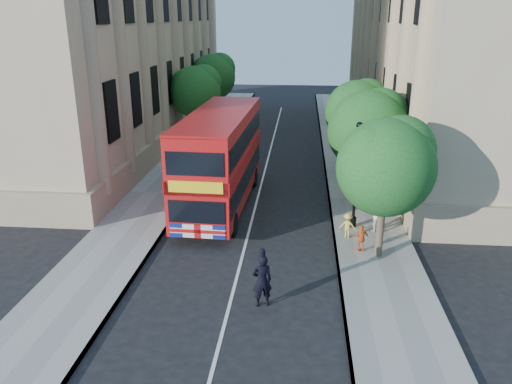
% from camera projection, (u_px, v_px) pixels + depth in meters
% --- Properties ---
extents(ground, '(120.00, 120.00, 0.00)m').
position_uv_depth(ground, '(234.00, 287.00, 19.10)').
color(ground, black).
rests_on(ground, ground).
extents(pavement_right, '(3.50, 80.00, 0.12)m').
position_uv_depth(pavement_right, '(360.00, 200.00, 27.97)').
color(pavement_right, gray).
rests_on(pavement_right, ground).
extents(pavement_left, '(3.50, 80.00, 0.12)m').
position_uv_depth(pavement_left, '(159.00, 193.00, 28.97)').
color(pavement_left, gray).
rests_on(pavement_left, ground).
extents(building_right, '(12.00, 38.00, 18.00)m').
position_uv_depth(building_right, '(457.00, 27.00, 37.44)').
color(building_right, tan).
rests_on(building_right, ground).
extents(building_left, '(12.00, 38.00, 18.00)m').
position_uv_depth(building_left, '(102.00, 27.00, 39.86)').
color(building_left, tan).
rests_on(building_left, ground).
extents(tree_right_near, '(4.00, 4.00, 6.08)m').
position_uv_depth(tree_right_near, '(387.00, 162.00, 20.02)').
color(tree_right_near, '#473828').
rests_on(tree_right_near, ground).
extents(tree_right_mid, '(4.20, 4.20, 6.37)m').
position_uv_depth(tree_right_mid, '(369.00, 126.00, 25.59)').
color(tree_right_mid, '#473828').
rests_on(tree_right_mid, ground).
extents(tree_right_far, '(4.00, 4.00, 6.15)m').
position_uv_depth(tree_right_far, '(358.00, 109.00, 31.27)').
color(tree_right_far, '#473828').
rests_on(tree_right_far, ground).
extents(tree_left_far, '(4.00, 4.00, 6.30)m').
position_uv_depth(tree_left_far, '(196.00, 89.00, 38.84)').
color(tree_left_far, '#473828').
rests_on(tree_left_far, ground).
extents(tree_left_back, '(4.20, 4.20, 6.65)m').
position_uv_depth(tree_left_back, '(213.00, 74.00, 46.26)').
color(tree_left_back, '#473828').
rests_on(tree_left_back, ground).
extents(lamp_post, '(0.32, 0.32, 5.16)m').
position_uv_depth(lamp_post, '(356.00, 180.00, 23.46)').
color(lamp_post, black).
rests_on(lamp_post, pavement_right).
extents(double_decker_bus, '(3.28, 10.96, 5.02)m').
position_uv_depth(double_decker_bus, '(221.00, 157.00, 26.34)').
color(double_decker_bus, '#A70B0C').
rests_on(double_decker_bus, ground).
extents(box_van, '(1.95, 4.64, 2.64)m').
position_uv_depth(box_van, '(215.00, 162.00, 30.71)').
color(box_van, black).
rests_on(box_van, ground).
extents(police_constable, '(0.84, 0.68, 1.98)m').
position_uv_depth(police_constable, '(262.00, 281.00, 17.54)').
color(police_constable, black).
rests_on(police_constable, ground).
extents(woman_pedestrian, '(0.89, 0.72, 1.72)m').
position_uv_depth(woman_pedestrian, '(377.00, 214.00, 23.50)').
color(woman_pedestrian, silver).
rests_on(woman_pedestrian, pavement_right).
extents(child_a, '(0.76, 0.44, 1.21)m').
position_uv_depth(child_a, '(361.00, 238.00, 21.51)').
color(child_a, orange).
rests_on(child_a, pavement_right).
extents(child_b, '(0.83, 0.57, 1.18)m').
position_uv_depth(child_b, '(348.00, 226.00, 22.89)').
color(child_b, '#DCC84B').
rests_on(child_b, pavement_right).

